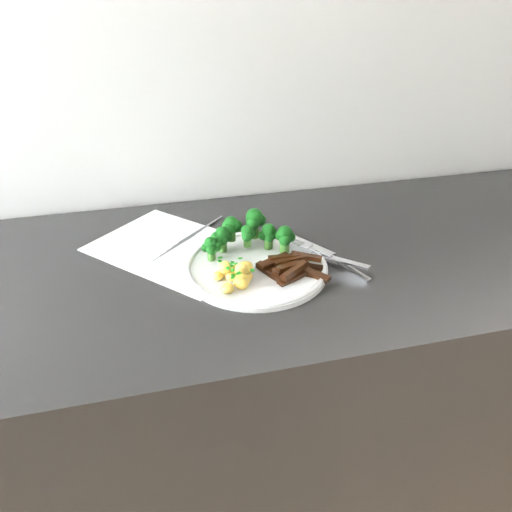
{
  "coord_description": "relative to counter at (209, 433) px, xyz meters",
  "views": [
    {
      "loc": [
        -0.13,
        0.9,
        1.38
      ],
      "look_at": [
        0.05,
        1.64,
        0.93
      ],
      "focal_mm": 34.22,
      "sensor_mm": 36.0,
      "label": 1
    }
  ],
  "objects": [
    {
      "name": "counter",
      "position": [
        0.0,
        0.0,
        0.0
      ],
      "size": [
        2.41,
        0.6,
        0.9
      ],
      "color": "black",
      "rests_on": "ground"
    },
    {
      "name": "recipe_paper",
      "position": [
        -0.03,
        0.08,
        0.45
      ],
      "size": [
        0.37,
        0.38,
        0.0
      ],
      "color": "white",
      "rests_on": "counter"
    },
    {
      "name": "plate",
      "position": [
        0.11,
        -0.03,
        0.46
      ],
      "size": [
        0.26,
        0.26,
        0.02
      ],
      "color": "white",
      "rests_on": "counter"
    },
    {
      "name": "broccoli",
      "position": [
        0.1,
        0.03,
        0.5
      ],
      "size": [
        0.18,
        0.1,
        0.07
      ],
      "color": "#325D1F",
      "rests_on": "plate"
    },
    {
      "name": "potatoes",
      "position": [
        0.06,
        -0.07,
        0.48
      ],
      "size": [
        0.08,
        0.08,
        0.04
      ],
      "color": "#E9BC55",
      "rests_on": "plate"
    },
    {
      "name": "beef_strips",
      "position": [
        0.16,
        -0.07,
        0.47
      ],
      "size": [
        0.12,
        0.09,
        0.03
      ],
      "color": "black",
      "rests_on": "plate"
    },
    {
      "name": "fork",
      "position": [
        0.24,
        -0.04,
        0.47
      ],
      "size": [
        0.12,
        0.15,
        0.02
      ],
      "color": "silver",
      "rests_on": "plate"
    },
    {
      "name": "knife",
      "position": [
        0.26,
        -0.05,
        0.46
      ],
      "size": [
        0.1,
        0.19,
        0.02
      ],
      "color": "silver",
      "rests_on": "plate"
    }
  ]
}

